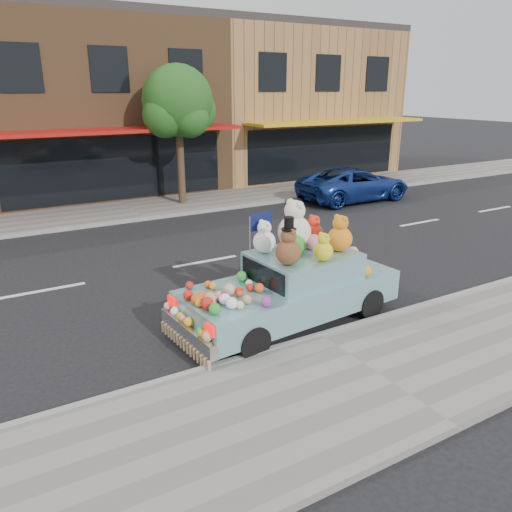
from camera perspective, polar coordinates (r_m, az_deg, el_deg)
ground at (r=13.25m, az=-5.82°, el=-0.63°), size 120.00×120.00×0.00m
near_sidewalk at (r=8.27m, az=13.72°, el=-13.18°), size 60.00×3.00×0.12m
far_sidewalk at (r=19.13m, az=-13.96°, el=5.12°), size 60.00×3.00×0.12m
near_kerb at (r=9.25m, az=7.30°, el=-9.13°), size 60.00×0.12×0.13m
far_kerb at (r=17.73m, az=-12.56°, el=4.20°), size 60.00×0.12×0.13m
storefront_mid at (r=23.97m, az=-18.57°, el=16.03°), size 10.00×9.80×7.30m
storefront_right at (r=27.85m, az=2.84°, el=17.16°), size 10.00×9.80×7.30m
street_tree at (r=19.35m, az=-8.89°, el=16.48°), size 3.00×2.70×5.22m
car_blue at (r=20.77m, az=11.16°, el=8.06°), size 4.77×2.21×1.32m
art_car at (r=9.64m, az=4.15°, el=-2.97°), size 4.61×2.11×2.32m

